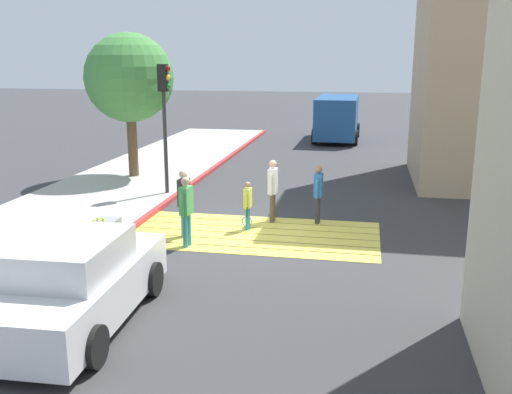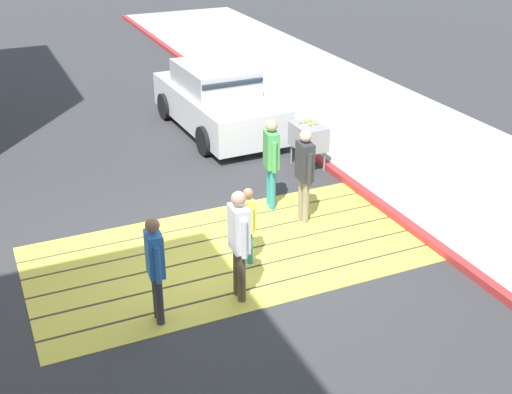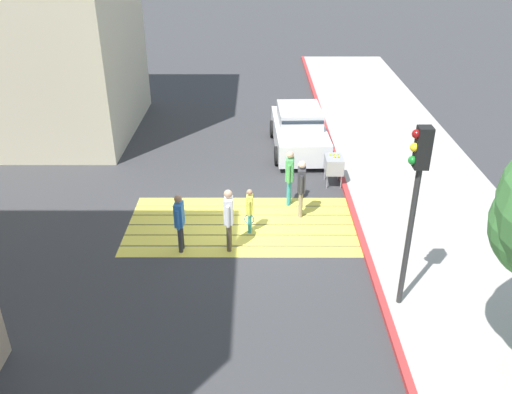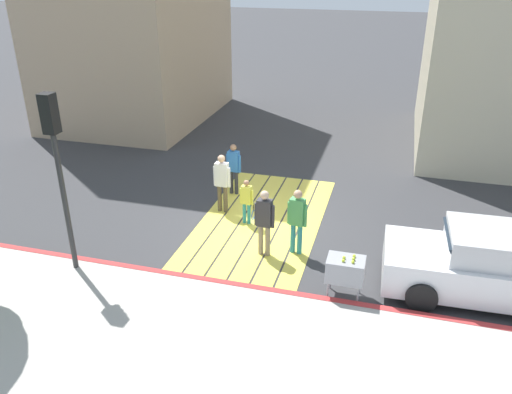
{
  "view_description": "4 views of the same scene",
  "coord_description": "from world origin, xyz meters",
  "views": [
    {
      "loc": [
        2.72,
        -13.93,
        4.5
      ],
      "look_at": [
        -0.01,
        0.33,
        0.91
      ],
      "focal_mm": 40.26,
      "sensor_mm": 36.0,
      "label": 1
    },
    {
      "loc": [
        3.41,
        8.84,
        5.68
      ],
      "look_at": [
        -0.73,
        -0.45,
        0.71
      ],
      "focal_mm": 46.9,
      "sensor_mm": 36.0,
      "label": 2
    },
    {
      "loc": [
        -0.42,
        12.96,
        7.73
      ],
      "look_at": [
        -0.41,
        -0.18,
        0.81
      ],
      "focal_mm": 37.44,
      "sensor_mm": 36.0,
      "label": 3
    },
    {
      "loc": [
        -12.34,
        -3.31,
        6.79
      ],
      "look_at": [
        -0.78,
        -0.07,
        1.11
      ],
      "focal_mm": 36.28,
      "sensor_mm": 36.0,
      "label": 4
    }
  ],
  "objects": [
    {
      "name": "traffic_light_corner",
      "position": [
        -3.58,
        3.53,
        3.04
      ],
      "size": [
        0.39,
        0.28,
        4.24
      ],
      "color": "#2D2D2D",
      "rests_on": "ground"
    },
    {
      "name": "pedestrian_teen_behind",
      "position": [
        0.28,
        1.23,
        1.01
      ],
      "size": [
        0.24,
        0.51,
        1.74
      ],
      "color": "brown",
      "rests_on": "ground"
    },
    {
      "name": "ground_plane",
      "position": [
        0.0,
        0.0,
        0.0
      ],
      "size": [
        120.0,
        120.0,
        0.0
      ],
      "primitive_type": "plane",
      "color": "#38383A"
    },
    {
      "name": "sidewalk_west",
      "position": [
        -5.6,
        0.0,
        0.06
      ],
      "size": [
        4.8,
        40.0,
        0.12
      ],
      "primitive_type": "cube",
      "color": "#ADA8A0",
      "rests_on": "ground"
    },
    {
      "name": "pedestrian_adult_lead",
      "position": [
        -1.69,
        -0.53,
        1.01
      ],
      "size": [
        0.25,
        0.51,
        1.74
      ],
      "color": "gray",
      "rests_on": "ground"
    },
    {
      "name": "pedestrian_child_with_racket",
      "position": [
        -0.24,
        0.34,
        0.74
      ],
      "size": [
        0.28,
        0.41,
        1.31
      ],
      "color": "teal",
      "rests_on": "ground"
    },
    {
      "name": "pedestrian_adult_side",
      "position": [
        1.53,
        1.29,
        0.94
      ],
      "size": [
        0.23,
        0.48,
        1.62
      ],
      "color": "#333338",
      "rests_on": "ground"
    },
    {
      "name": "pedestrian_adult_trailing",
      "position": [
        -1.4,
        -1.28,
        1.0
      ],
      "size": [
        0.27,
        0.5,
        1.72
      ],
      "color": "teal",
      "rests_on": "ground"
    },
    {
      "name": "tennis_ball_cart",
      "position": [
        -2.9,
        -2.64,
        0.7
      ],
      "size": [
        0.56,
        0.8,
        1.02
      ],
      "color": "#99999E",
      "rests_on": "ground"
    },
    {
      "name": "car_parked_near_curb",
      "position": [
        -2.0,
        -5.57,
        0.73
      ],
      "size": [
        2.1,
        4.36,
        1.57
      ],
      "color": "white",
      "rests_on": "ground"
    },
    {
      "name": "curb_painted",
      "position": [
        -3.25,
        0.0,
        0.07
      ],
      "size": [
        0.16,
        40.0,
        0.13
      ],
      "primitive_type": "cube",
      "color": "#BC3333",
      "rests_on": "ground"
    },
    {
      "name": "crosswalk_stripes",
      "position": [
        0.0,
        0.0,
        0.01
      ],
      "size": [
        6.4,
        3.25,
        0.01
      ],
      "color": "#EAD64C",
      "rests_on": "ground"
    }
  ]
}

